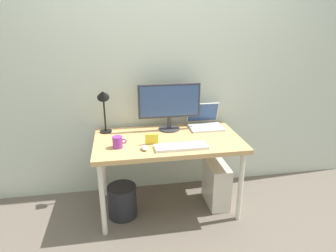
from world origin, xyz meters
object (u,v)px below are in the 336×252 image
object	(u,v)px
mouse	(145,148)
coffee_mug	(118,142)
desk	(168,145)
computer_tower	(216,184)
laptop	(205,121)
desk_lamp	(103,101)
photo_frame	(152,139)
keyboard	(181,147)
wastebasket	(122,201)
monitor	(169,104)

from	to	relation	value
mouse	coffee_mug	xyz separation A→B (m)	(-0.21, 0.08, 0.03)
mouse	coffee_mug	world-z (taller)	coffee_mug
desk	computer_tower	world-z (taller)	desk
laptop	desk_lamp	size ratio (longest dim) A/B	0.73
mouse	photo_frame	world-z (taller)	photo_frame
laptop	photo_frame	world-z (taller)	laptop
keyboard	photo_frame	bearing A→B (deg)	151.34
keyboard	wastebasket	xyz separation A→B (m)	(-0.51, 0.15, -0.56)
monitor	keyboard	world-z (taller)	monitor
laptop	wastebasket	world-z (taller)	laptop
monitor	desk	bearing A→B (deg)	-102.64
desk	wastebasket	bearing A→B (deg)	-170.60
desk	mouse	world-z (taller)	mouse
laptop	coffee_mug	size ratio (longest dim) A/B	2.73
laptop	computer_tower	world-z (taller)	laptop
desk	desk_lamp	size ratio (longest dim) A/B	2.96
desk	coffee_mug	bearing A→B (deg)	-164.70
computer_tower	wastebasket	distance (m)	0.91
mouse	photo_frame	bearing A→B (deg)	56.55
laptop	monitor	bearing A→B (deg)	-176.84
wastebasket	coffee_mug	bearing A→B (deg)	-99.05
desk_lamp	coffee_mug	size ratio (longest dim) A/B	3.74
desk_lamp	mouse	world-z (taller)	desk_lamp
desk	photo_frame	distance (m)	0.21
desk	laptop	distance (m)	0.49
monitor	coffee_mug	xyz separation A→B (m)	(-0.49, -0.35, -0.21)
desk	coffee_mug	xyz separation A→B (m)	(-0.44, -0.12, 0.11)
mouse	monitor	bearing A→B (deg)	57.05
coffee_mug	computer_tower	distance (m)	1.06
keyboard	monitor	bearing A→B (deg)	92.76
keyboard	photo_frame	world-z (taller)	photo_frame
desk	computer_tower	bearing A→B (deg)	-3.02
monitor	mouse	world-z (taller)	monitor
coffee_mug	photo_frame	size ratio (longest dim) A/B	1.07
desk_lamp	coffee_mug	bearing A→B (deg)	-72.94
photo_frame	desk_lamp	bearing A→B (deg)	140.40
computer_tower	coffee_mug	bearing A→B (deg)	-173.98
laptop	desk_lamp	world-z (taller)	desk_lamp
desk_lamp	computer_tower	bearing A→B (deg)	-14.00
monitor	photo_frame	xyz separation A→B (m)	(-0.21, -0.32, -0.21)
mouse	computer_tower	distance (m)	0.88
keyboard	mouse	xyz separation A→B (m)	(-0.30, 0.02, 0.01)
keyboard	photo_frame	distance (m)	0.26
desk_lamp	photo_frame	world-z (taller)	desk_lamp
desk_lamp	mouse	distance (m)	0.61
desk_lamp	coffee_mug	world-z (taller)	desk_lamp
keyboard	coffee_mug	world-z (taller)	coffee_mug
desk_lamp	mouse	bearing A→B (deg)	-53.24
monitor	photo_frame	distance (m)	0.44
coffee_mug	monitor	bearing A→B (deg)	35.33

